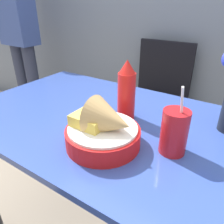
# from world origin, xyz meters

# --- Properties ---
(dining_table) EXTENTS (1.24, 0.74, 0.77)m
(dining_table) POSITION_xyz_m (0.00, 0.00, 0.66)
(dining_table) COLOR #334C9E
(dining_table) RESTS_ON ground_plane
(chair_far_window) EXTENTS (0.40, 0.40, 0.93)m
(chair_far_window) POSITION_xyz_m (-0.12, 0.81, 0.55)
(chair_far_window) COLOR black
(chair_far_window) RESTS_ON ground_plane
(food_basket) EXTENTS (0.24, 0.24, 0.16)m
(food_basket) POSITION_xyz_m (0.09, -0.16, 0.83)
(food_basket) COLOR red
(food_basket) RESTS_ON dining_table
(ketchup_bottle) EXTENTS (0.07, 0.07, 0.23)m
(ketchup_bottle) POSITION_xyz_m (0.05, 0.04, 0.88)
(ketchup_bottle) COLOR red
(ketchup_bottle) RESTS_ON dining_table
(drink_cup) EXTENTS (0.08, 0.08, 0.23)m
(drink_cup) POSITION_xyz_m (0.28, -0.07, 0.83)
(drink_cup) COLOR red
(drink_cup) RESTS_ON dining_table
(person_standing) EXTENTS (0.32, 0.19, 1.73)m
(person_standing) POSITION_xyz_m (-1.33, 0.58, 1.00)
(person_standing) COLOR #2D3347
(person_standing) RESTS_ON ground_plane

